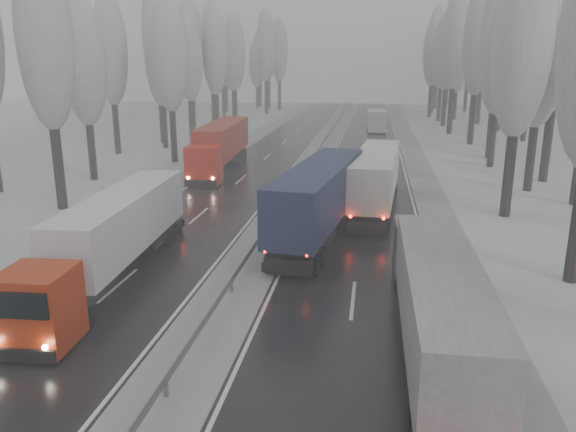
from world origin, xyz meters
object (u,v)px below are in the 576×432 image
(truck_red_white, at_px, (114,233))
(truck_blue_box, at_px, (324,193))
(truck_red_red, at_px, (221,144))
(box_truck_distant, at_px, (376,120))
(truck_grey_tarp, at_px, (436,295))
(truck_cream_box, at_px, (377,174))

(truck_red_white, bearing_deg, truck_blue_box, 40.21)
(truck_blue_box, xyz_separation_m, truck_red_red, (-11.19, 18.62, 0.01))
(box_truck_distant, bearing_deg, truck_blue_box, -96.14)
(box_truck_distant, xyz_separation_m, truck_red_red, (-14.17, -33.62, 0.92))
(truck_blue_box, bearing_deg, box_truck_distant, 94.19)
(truck_grey_tarp, xyz_separation_m, truck_red_red, (-16.19, 31.86, 0.36))
(truck_cream_box, bearing_deg, truck_grey_tarp, -80.40)
(truck_grey_tarp, bearing_deg, truck_cream_box, 95.10)
(truck_blue_box, distance_m, truck_red_white, 12.14)
(truck_red_white, bearing_deg, box_truck_distant, 75.96)
(box_truck_distant, bearing_deg, truck_red_white, -103.93)
(box_truck_distant, bearing_deg, truck_red_red, -115.74)
(truck_blue_box, distance_m, truck_red_red, 21.72)
(truck_grey_tarp, height_order, truck_red_white, truck_red_white)
(truck_red_white, distance_m, truck_red_red, 27.03)
(truck_cream_box, distance_m, truck_red_white, 19.34)
(truck_blue_box, distance_m, box_truck_distant, 52.33)
(truck_cream_box, bearing_deg, box_truck_distant, 94.23)
(truck_grey_tarp, distance_m, truck_blue_box, 14.15)
(truck_blue_box, height_order, box_truck_distant, truck_blue_box)
(truck_grey_tarp, relative_size, truck_red_white, 0.97)
(truck_blue_box, distance_m, truck_cream_box, 7.58)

